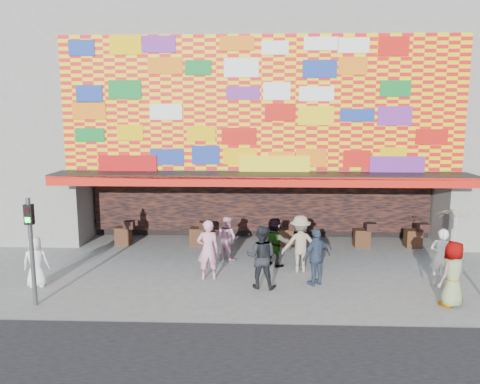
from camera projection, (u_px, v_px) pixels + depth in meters
The scene contains 13 objects.
ground at pixel (261, 288), 14.10m from camera, with size 90.00×90.00×0.00m, color slate.
shop_building at pixel (261, 113), 21.28m from camera, with size 15.20×9.40×10.00m.
signal_left at pixel (31, 239), 12.55m from camera, with size 0.22×0.20×3.00m.
ped_a at pixel (36, 262), 14.10m from camera, with size 0.76×0.50×1.56m, color white.
ped_b at pixel (208, 250), 14.75m from camera, with size 0.70×0.46×1.91m, color pink.
ped_c at pixel (261, 257), 14.01m from camera, with size 0.93×0.73×1.92m, color black.
ped_d at pixel (300, 244), 15.45m from camera, with size 1.22×0.70×1.89m, color gray.
ped_e at pixel (317, 257), 14.23m from camera, with size 1.04×0.43×1.77m, color #334159.
ped_f at pixel (274, 242), 16.05m from camera, with size 1.57×0.50×1.69m, color gray.
ped_g at pixel (453, 274), 12.66m from camera, with size 0.89×0.58×1.82m, color gray.
ped_h at pixel (441, 257), 14.15m from camera, with size 0.65×0.43×1.79m, color white.
ped_i at pixel (227, 238), 16.75m from camera, with size 0.77×0.60×1.59m, color pink.
parasol at pixel (456, 227), 12.45m from camera, with size 1.18×1.20×1.96m.
Camera 1 is at (-0.12, -13.43, 5.21)m, focal length 35.00 mm.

